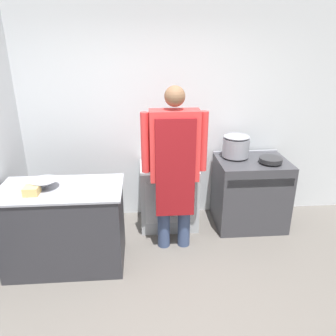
{
  "coord_description": "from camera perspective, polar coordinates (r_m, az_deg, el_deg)",
  "views": [
    {
      "loc": [
        -0.15,
        -2.04,
        2.24
      ],
      "look_at": [
        0.09,
        1.1,
        1.01
      ],
      "focal_mm": 35.0,
      "sensor_mm": 36.0,
      "label": 1
    }
  ],
  "objects": [
    {
      "name": "person_cook",
      "position": [
        3.45,
        1.12,
        1.35
      ],
      "size": [
        0.7,
        0.24,
        1.83
      ],
      "color": "#38476B",
      "rests_on": "ground_plane"
    },
    {
      "name": "plastic_tub",
      "position": [
        3.34,
        -22.66,
        -3.64
      ],
      "size": [
        0.14,
        0.14,
        0.08
      ],
      "color": "#D8B266",
      "rests_on": "prep_counter"
    },
    {
      "name": "stock_pot",
      "position": [
        4.12,
        11.76,
        3.9
      ],
      "size": [
        0.33,
        0.33,
        0.28
      ],
      "color": "gray",
      "rests_on": "stove"
    },
    {
      "name": "wall_back",
      "position": [
        4.16,
        -2.3,
        9.01
      ],
      "size": [
        8.0,
        0.05,
        2.7
      ],
      "color": "silver",
      "rests_on": "ground_plane"
    },
    {
      "name": "stove",
      "position": [
        4.29,
        14.07,
        -4.18
      ],
      "size": [
        0.86,
        0.67,
        0.89
      ],
      "color": "#38383D",
      "rests_on": "ground_plane"
    },
    {
      "name": "prep_counter",
      "position": [
        3.6,
        -17.52,
        -9.72
      ],
      "size": [
        1.23,
        0.68,
        0.88
      ],
      "color": "#2D2D33",
      "rests_on": "ground_plane"
    },
    {
      "name": "saute_pan",
      "position": [
        4.06,
        17.45,
        1.38
      ],
      "size": [
        0.27,
        0.27,
        0.05
      ],
      "color": "#262628",
      "rests_on": "stove"
    },
    {
      "name": "ground_plane",
      "position": [
        3.04,
        -0.15,
        -26.16
      ],
      "size": [
        14.0,
        14.0,
        0.0
      ],
      "primitive_type": "plane",
      "color": "#5B5651"
    },
    {
      "name": "fridge_unit",
      "position": [
        4.17,
        0.12,
        -4.79
      ],
      "size": [
        0.71,
        0.56,
        0.8
      ],
      "color": "#A8ADB2",
      "rests_on": "ground_plane"
    },
    {
      "name": "mixing_bowl",
      "position": [
        3.44,
        -20.75,
        -2.6
      ],
      "size": [
        0.28,
        0.28,
        0.09
      ],
      "color": "gray",
      "rests_on": "prep_counter"
    }
  ]
}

